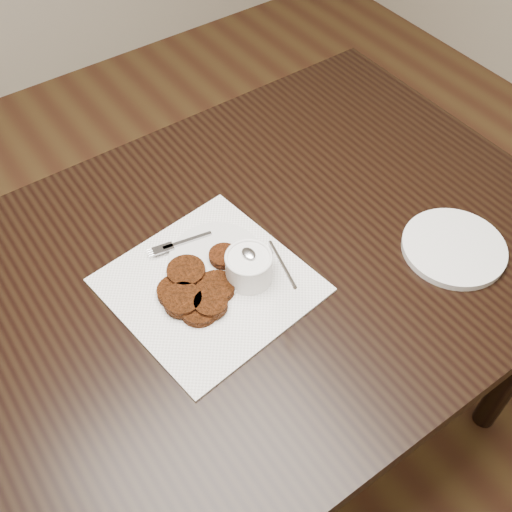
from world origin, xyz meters
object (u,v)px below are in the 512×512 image
Objects in this scene: plate_empty at (454,248)px; table at (237,370)px; sauce_ramekin at (249,256)px; plate_with_patty at (216,257)px; napkin at (209,285)px.

table is at bearing 151.35° from plate_empty.
sauce_ramekin is 0.68× the size of plate_with_patty.
plate_empty reaches higher than table.
sauce_ramekin is (0.07, -0.03, 0.06)m from napkin.
napkin is 0.10m from sauce_ramekin.
plate_with_patty is (-0.01, 0.04, 0.39)m from table.
plate_with_patty reaches higher than plate_empty.
plate_empty is (0.36, -0.17, -0.06)m from sauce_ramekin.
plate_with_patty is (0.04, 0.04, 0.01)m from napkin.
napkin is at bearing 157.20° from sauce_ramekin.
plate_with_patty reaches higher than table.
plate_empty is at bearing -28.65° from table.
table is 0.57m from plate_empty.
table is 0.39m from plate_with_patty.
napkin is at bearing 155.10° from plate_empty.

